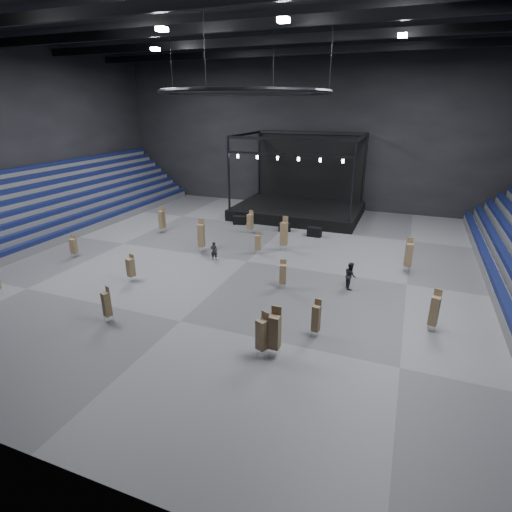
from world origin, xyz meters
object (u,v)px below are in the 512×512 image
(chair_stack_6, at_px, (162,219))
(chair_stack_7, at_px, (107,304))
(flight_case_mid, at_px, (285,227))
(chair_stack_1, at_px, (201,235))
(stage, at_px, (300,202))
(chair_stack_4, at_px, (262,334))
(chair_stack_12, at_px, (258,242))
(chair_stack_11, at_px, (284,233))
(chair_stack_9, at_px, (131,267))
(chair_stack_5, at_px, (250,221))
(chair_stack_13, at_px, (434,310))
(man_center, at_px, (214,251))
(chair_stack_14, at_px, (316,318))
(chair_stack_3, at_px, (409,254))
(crew_member, at_px, (350,275))
(chair_stack_2, at_px, (275,331))
(flight_case_left, at_px, (240,220))
(flight_case_right, at_px, (314,232))
(chair_stack_0, at_px, (283,274))
(chair_stack_10, at_px, (73,246))

(chair_stack_6, height_order, chair_stack_7, chair_stack_6)
(flight_case_mid, relative_size, chair_stack_1, 0.42)
(stage, bearing_deg, chair_stack_4, -78.39)
(chair_stack_4, bearing_deg, chair_stack_12, 135.78)
(chair_stack_11, bearing_deg, chair_stack_9, -116.98)
(chair_stack_5, xyz_separation_m, chair_stack_11, (4.67, -3.57, 0.33))
(chair_stack_13, bearing_deg, man_center, 175.62)
(chair_stack_5, xyz_separation_m, chair_stack_13, (16.74, -13.59, 0.09))
(chair_stack_13, bearing_deg, chair_stack_11, 154.04)
(stage, relative_size, man_center, 8.74)
(flight_case_mid, height_order, chair_stack_14, chair_stack_14)
(chair_stack_3, distance_m, chair_stack_11, 10.51)
(chair_stack_5, height_order, crew_member, chair_stack_5)
(chair_stack_11, height_order, chair_stack_13, chair_stack_11)
(chair_stack_2, bearing_deg, flight_case_left, 118.68)
(chair_stack_9, relative_size, crew_member, 1.06)
(flight_case_right, distance_m, chair_stack_5, 6.49)
(flight_case_mid, height_order, chair_stack_3, chair_stack_3)
(flight_case_mid, relative_size, chair_stack_9, 0.60)
(chair_stack_7, relative_size, chair_stack_12, 1.12)
(chair_stack_13, distance_m, chair_stack_14, 6.79)
(chair_stack_12, bearing_deg, chair_stack_0, -50.89)
(chair_stack_1, height_order, chair_stack_11, chair_stack_11)
(chair_stack_11, bearing_deg, chair_stack_1, -144.16)
(chair_stack_5, relative_size, chair_stack_11, 0.75)
(chair_stack_2, xyz_separation_m, chair_stack_6, (-17.53, 16.20, -0.08))
(chair_stack_4, relative_size, crew_member, 1.29)
(chair_stack_0, height_order, chair_stack_3, chair_stack_3)
(chair_stack_10, bearing_deg, flight_case_mid, 32.63)
(stage, height_order, chair_stack_13, stage)
(flight_case_mid, bearing_deg, chair_stack_3, -28.47)
(chair_stack_14, bearing_deg, chair_stack_0, 133.00)
(chair_stack_7, bearing_deg, chair_stack_14, 36.63)
(chair_stack_0, bearing_deg, chair_stack_13, -28.02)
(chair_stack_10, height_order, man_center, chair_stack_10)
(chair_stack_1, height_order, chair_stack_14, chair_stack_1)
(stage, xyz_separation_m, chair_stack_3, (12.39, -13.50, -0.08))
(chair_stack_6, height_order, man_center, chair_stack_6)
(flight_case_left, bearing_deg, chair_stack_6, -138.91)
(chair_stack_12, relative_size, man_center, 1.24)
(chair_stack_10, relative_size, chair_stack_12, 0.98)
(flight_case_right, bearing_deg, chair_stack_7, -110.39)
(chair_stack_12, bearing_deg, man_center, -131.58)
(chair_stack_1, xyz_separation_m, chair_stack_6, (-6.47, 3.63, -0.16))
(chair_stack_1, distance_m, chair_stack_14, 16.09)
(flight_case_mid, distance_m, chair_stack_2, 21.84)
(chair_stack_11, relative_size, chair_stack_14, 1.35)
(chair_stack_5, bearing_deg, chair_stack_11, -23.57)
(chair_stack_2, relative_size, chair_stack_9, 1.34)
(chair_stack_5, xyz_separation_m, crew_member, (11.45, -9.57, -0.24))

